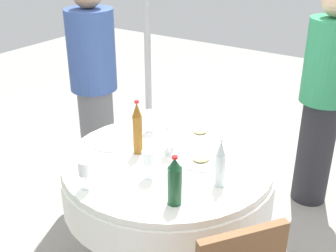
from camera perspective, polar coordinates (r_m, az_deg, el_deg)
dining_table at (r=2.57m, az=-0.00°, el=-7.24°), size 1.23×1.23×0.74m
bottle_amber_east at (r=2.49m, az=-4.04°, el=-0.39°), size 0.06×0.06×0.33m
bottle_dark_green_mid at (r=2.06m, az=0.89°, el=-7.35°), size 0.07×0.07×0.26m
bottle_clear_inner at (r=2.21m, az=6.88°, el=-5.03°), size 0.06×0.06×0.26m
wine_glass_rear at (r=2.26m, az=-2.60°, el=-4.39°), size 0.07×0.07×0.16m
wine_glass_south at (r=2.22m, az=-10.93°, el=-5.57°), size 0.07×0.07×0.16m
wine_glass_left at (r=2.48m, az=0.12°, el=-1.91°), size 0.08×0.08×0.14m
wine_glass_outer at (r=2.57m, az=0.39°, el=-0.90°), size 0.06×0.06×0.14m
wine_glass_far at (r=2.77m, az=-2.42°, el=1.11°), size 0.07×0.07×0.14m
plate_far at (r=2.77m, az=4.21°, el=-0.90°), size 0.21×0.21×0.04m
plate_front at (r=2.46m, az=4.37°, el=-4.50°), size 0.23×0.23×0.04m
plate_right at (r=2.66m, az=-7.58°, el=-2.33°), size 0.20×0.20×0.02m
knife_mid at (r=2.36m, az=9.88°, el=-6.50°), size 0.17×0.10×0.00m
knife_inner at (r=2.27m, az=2.47°, el=-7.59°), size 0.03×0.18×0.00m
fork_rear at (r=2.92m, az=-0.10°, el=0.36°), size 0.13×0.15×0.00m
person_east at (r=3.26m, az=19.86°, el=3.78°), size 0.34×0.34×1.63m
person_mid at (r=3.23m, az=-9.69°, el=4.95°), size 0.34×0.34×1.65m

